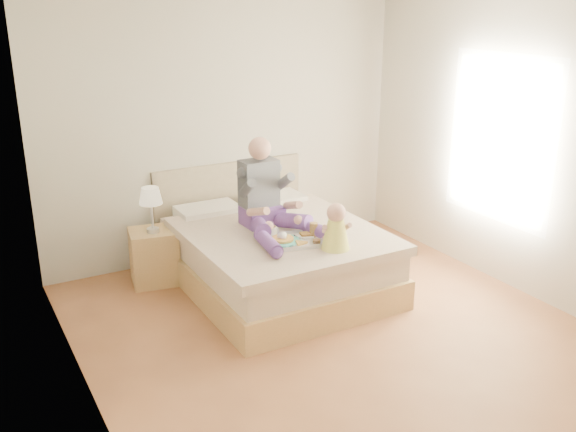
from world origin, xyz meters
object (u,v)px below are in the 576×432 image
nightstand (154,256)px  baby (335,230)px  bed (272,253)px  adult (269,202)px  tray (294,238)px

nightstand → baby: bearing=-39.2°
bed → adult: (-0.07, -0.07, 0.55)m
bed → tray: 0.60m
tray → baby: bearing=-38.8°
adult → bed: bearing=41.9°
bed → nightstand: bed is taller
bed → baby: 0.94m
nightstand → bed: bearing=-20.2°
adult → baby: 0.79m
adult → tray: (0.02, -0.43, -0.22)m
adult → baby: bearing=-71.9°
adult → tray: adult is taller
nightstand → baby: 1.90m
tray → baby: size_ratio=1.42×
bed → baby: bearing=-76.3°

